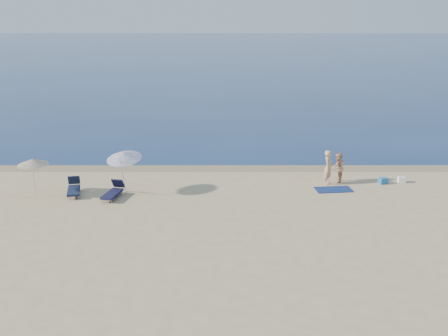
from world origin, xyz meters
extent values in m
cube|color=#0D234F|center=(0.00, 100.00, 0.00)|extent=(240.00, 160.00, 0.01)
cube|color=#847254|center=(0.00, 19.40, 0.00)|extent=(240.00, 1.60, 0.00)
imported|color=tan|center=(3.17, 16.34, 0.93)|extent=(0.69, 0.80, 1.87)
imported|color=tan|center=(3.77, 16.68, 0.81)|extent=(0.79, 0.92, 1.63)
cube|color=#0F204F|center=(3.31, 15.34, 0.02)|extent=(1.99, 1.25, 0.03)
cube|color=silver|center=(7.25, 16.59, 0.16)|extent=(0.37, 0.32, 0.32)
cube|color=#1D64A2|center=(6.19, 16.40, 0.16)|extent=(0.54, 0.46, 0.32)
cylinder|color=silver|center=(-7.49, 14.39, 0.99)|extent=(0.20, 0.48, 2.04)
cone|color=white|center=(-7.49, 14.84, 1.98)|extent=(2.28, 2.30, 0.71)
sphere|color=silver|center=(-7.49, 14.84, 2.16)|extent=(0.06, 0.06, 0.06)
cylinder|color=silver|center=(-11.94, 14.27, 0.88)|extent=(0.05, 0.10, 1.86)
cone|color=beige|center=(-11.94, 14.33, 1.81)|extent=(1.81, 1.82, 0.35)
sphere|color=silver|center=(-11.94, 14.33, 1.97)|extent=(0.05, 0.05, 0.05)
cube|color=#131C36|center=(-10.07, 14.52, 0.24)|extent=(0.92, 1.72, 0.11)
cube|color=#131C36|center=(-10.24, 15.32, 0.54)|extent=(0.67, 0.51, 0.53)
cylinder|color=#A5A5AD|center=(-9.84, 14.57, 0.12)|extent=(0.03, 0.03, 0.24)
cube|color=#121433|center=(-8.02, 14.00, 0.24)|extent=(0.92, 1.71, 0.11)
cube|color=#121433|center=(-7.85, 14.79, 0.54)|extent=(0.66, 0.51, 0.52)
cylinder|color=#A5A5AD|center=(-7.78, 13.95, 0.12)|extent=(0.03, 0.03, 0.24)
camera|label=1|loc=(-2.45, -12.50, 9.35)|focal=45.00mm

